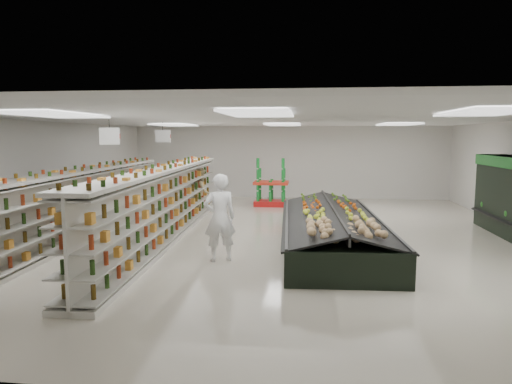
# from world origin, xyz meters

# --- Properties ---
(floor) EXTENTS (16.00, 16.00, 0.00)m
(floor) POSITION_xyz_m (0.00, 0.00, 0.00)
(floor) COLOR beige
(floor) RESTS_ON ground
(ceiling) EXTENTS (14.00, 16.00, 0.02)m
(ceiling) POSITION_xyz_m (0.00, 0.00, 3.20)
(ceiling) COLOR white
(ceiling) RESTS_ON wall_back
(wall_back) EXTENTS (14.00, 0.02, 3.20)m
(wall_back) POSITION_xyz_m (0.00, 8.00, 1.60)
(wall_back) COLOR silver
(wall_back) RESTS_ON floor
(wall_front) EXTENTS (14.00, 0.02, 3.20)m
(wall_front) POSITION_xyz_m (0.00, -8.00, 1.60)
(wall_front) COLOR silver
(wall_front) RESTS_ON floor
(wall_left) EXTENTS (0.02, 16.00, 3.20)m
(wall_left) POSITION_xyz_m (-7.00, 0.00, 1.60)
(wall_left) COLOR silver
(wall_left) RESTS_ON floor
(aisle_sign_near) EXTENTS (0.52, 0.06, 0.75)m
(aisle_sign_near) POSITION_xyz_m (-3.80, -2.00, 2.75)
(aisle_sign_near) COLOR white
(aisle_sign_near) RESTS_ON ceiling
(aisle_sign_far) EXTENTS (0.52, 0.06, 0.75)m
(aisle_sign_far) POSITION_xyz_m (-3.80, 2.00, 2.75)
(aisle_sign_far) COLOR white
(aisle_sign_far) RESTS_ON ceiling
(gondola_left) EXTENTS (1.23, 10.64, 1.84)m
(gondola_left) POSITION_xyz_m (-5.27, -0.51, 0.84)
(gondola_left) COLOR silver
(gondola_left) RESTS_ON floor
(gondola_center) EXTENTS (1.32, 11.07, 1.91)m
(gondola_center) POSITION_xyz_m (-2.90, -0.71, 0.88)
(gondola_center) COLOR silver
(gondola_center) RESTS_ON floor
(produce_island) EXTENTS (2.77, 6.90, 1.02)m
(produce_island) POSITION_xyz_m (1.52, -1.02, 0.46)
(produce_island) COLOR black
(produce_island) RESTS_ON floor
(soda_endcap) EXTENTS (1.37, 0.93, 1.74)m
(soda_endcap) POSITION_xyz_m (-0.55, 5.44, 0.84)
(soda_endcap) COLOR red
(soda_endcap) RESTS_ON floor
(shopper_main) EXTENTS (0.83, 0.70, 1.94)m
(shopper_main) POSITION_xyz_m (-1.00, -2.76, 0.97)
(shopper_main) COLOR white
(shopper_main) RESTS_ON floor
(shopper_background) EXTENTS (0.65, 0.88, 1.64)m
(shopper_background) POSITION_xyz_m (-2.80, 3.05, 0.82)
(shopper_background) COLOR tan
(shopper_background) RESTS_ON floor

